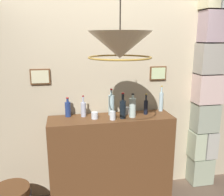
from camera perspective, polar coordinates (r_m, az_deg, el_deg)
name	(u,v)px	position (r m, az deg, el deg)	size (l,w,h in m)	color
panelled_rear_partition	(107,82)	(3.12, -1.18, 3.69)	(3.69, 0.15, 2.84)	#BCAD8E
stone_pillar	(207,88)	(3.51, 21.21, 2.23)	(0.36, 0.29, 2.77)	#9BA68B
bar_shelf_unit	(111,160)	(3.16, -0.18, -14.17)	(1.50, 0.40, 1.12)	brown
liquor_bottle_sherry	(68,109)	(2.99, -10.25, -2.52)	(0.07, 0.07, 0.24)	navy
liquor_bottle_vermouth	(111,105)	(2.99, -0.15, -1.54)	(0.07, 0.07, 0.33)	#A2C5CB
liquor_bottle_rye	(146,107)	(3.06, 7.89, -2.02)	(0.05, 0.05, 0.26)	black
liquor_bottle_rum	(133,107)	(2.93, 4.82, -2.19)	(0.08, 0.08, 0.29)	silver
liquor_bottle_amaro	(161,101)	(3.22, 11.39, -0.71)	(0.05, 0.05, 0.33)	#ACCBD3
liquor_bottle_scotch	(123,109)	(2.88, 2.53, -2.51)	(0.07, 0.07, 0.31)	black
liquor_bottle_whiskey	(83,109)	(2.96, -6.68, -2.55)	(0.06, 0.06, 0.26)	#AFB7CD
glass_tumbler_rocks	(126,111)	(3.06, 3.31, -2.96)	(0.07, 0.07, 0.08)	silver
glass_tumbler_highball	(113,115)	(2.84, 0.20, -4.07)	(0.07, 0.07, 0.10)	silver
glass_tumbler_shot	(95,115)	(2.89, -4.07, -4.07)	(0.08, 0.08, 0.08)	silver
pendant_lamp	(120,45)	(2.17, 1.88, 12.15)	(0.56, 0.56, 0.52)	#EFE5C6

